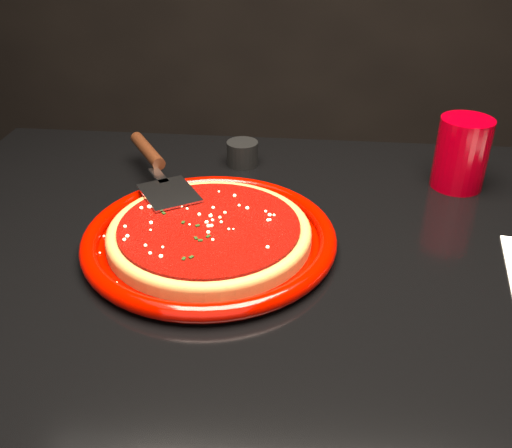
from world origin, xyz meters
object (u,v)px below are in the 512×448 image
at_px(table, 299,441).
at_px(pizza_server, 158,168).
at_px(plate, 210,238).
at_px(cup, 462,153).
at_px(ramekin, 242,153).

height_order(table, pizza_server, pizza_server).
distance_m(table, pizza_server, 0.51).
height_order(table, plate, plate).
bearing_deg(pizza_server, cup, -24.19).
xyz_separation_m(pizza_server, ramekin, (0.12, 0.12, -0.02)).
bearing_deg(plate, ramekin, 87.26).
xyz_separation_m(table, cup, (0.23, 0.23, 0.43)).
height_order(cup, ramekin, cup).
bearing_deg(table, cup, 44.15).
height_order(pizza_server, ramekin, pizza_server).
bearing_deg(pizza_server, plate, -86.99).
bearing_deg(cup, ramekin, 172.44).
xyz_separation_m(plate, cup, (0.37, 0.22, 0.04)).
bearing_deg(plate, table, -3.61).
height_order(table, cup, cup).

